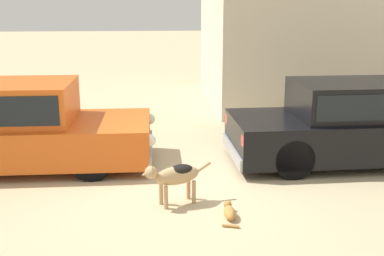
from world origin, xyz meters
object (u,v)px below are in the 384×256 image
Objects in this scene: parked_sedan_second at (351,123)px; stray_dog_spotted at (175,175)px; stray_cat at (229,212)px; parked_sedan_nearest at (13,126)px.

parked_sedan_second is 3.63m from stray_dog_spotted.
parked_sedan_nearest is at bearing 56.47° from stray_cat.
parked_sedan_nearest is at bearing -57.06° from stray_dog_spotted.
stray_dog_spotted reaches higher than stray_cat.
parked_sedan_second is (5.92, -0.19, -0.02)m from parked_sedan_nearest.
stray_dog_spotted is 0.93m from stray_cat.
parked_sedan_nearest is 3.31m from stray_dog_spotted.
parked_sedan_second reaches higher than stray_cat.
parked_sedan_second is at bearing -47.87° from stray_cat.
parked_sedan_nearest reaches higher than parked_sedan_second.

